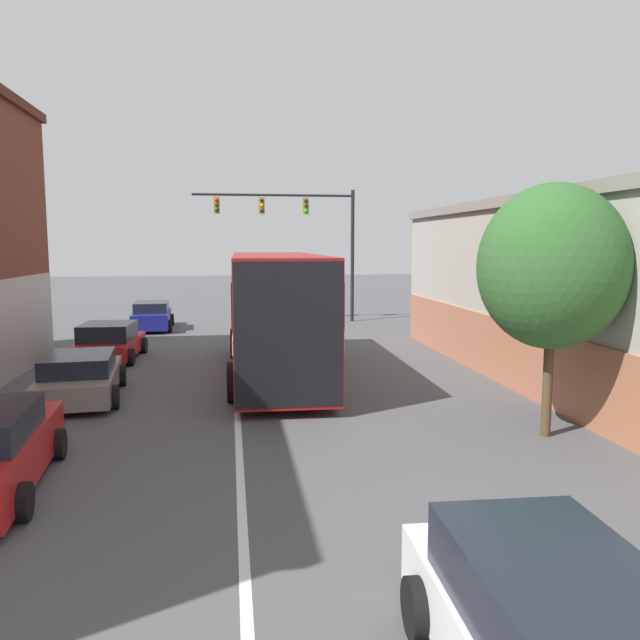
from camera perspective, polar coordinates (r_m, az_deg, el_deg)
lane_center_line at (r=17.99m, az=-7.69°, el=-5.74°), size 0.14×47.45×0.01m
bus at (r=18.72m, az=-4.06°, el=1.09°), size 2.94×10.10×3.63m
parked_car_left_near at (r=17.08m, az=-21.10°, el=-4.88°), size 2.35×4.29×1.19m
parked_car_left_mid at (r=30.00m, az=-15.12°, el=0.35°), size 2.04×4.10×1.29m
parked_car_left_distant at (r=22.51m, az=-18.73°, el=-1.95°), size 2.18×3.93×1.28m
traffic_signal_gantry at (r=31.49m, az=-1.77°, el=8.78°), size 8.05×0.36×6.65m
street_tree_near at (r=13.35m, az=20.51°, el=4.57°), size 3.02×2.72×5.16m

